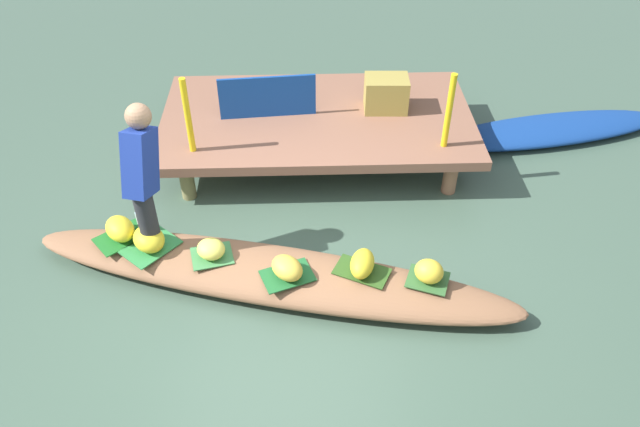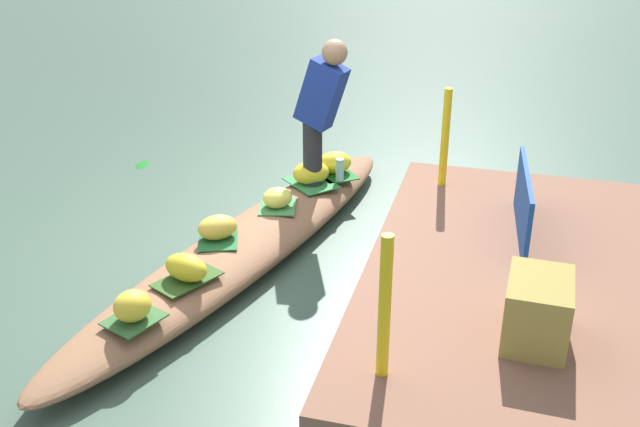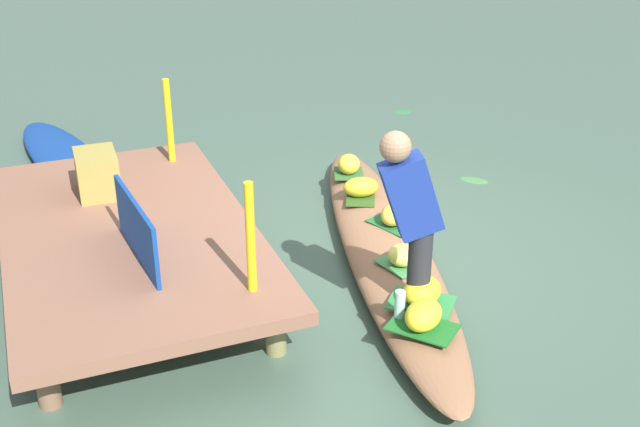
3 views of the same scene
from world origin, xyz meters
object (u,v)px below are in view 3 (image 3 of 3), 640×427
vendor_boat (386,249)px  banana_bunch_0 (422,291)px  banana_bunch_5 (361,187)px  produce_crate (97,173)px  banana_bunch_2 (394,214)px  banana_bunch_3 (423,315)px  moored_boat (67,160)px  vendor_person (411,210)px  water_bottle (400,305)px  market_banner (137,229)px  banana_bunch_4 (403,255)px  banana_bunch_1 (349,164)px

vendor_boat → banana_bunch_0: bearing=-178.6°
banana_bunch_5 → produce_crate: 2.22m
banana_bunch_2 → banana_bunch_3: banana_bunch_3 is taller
moored_boat → vendor_person: 4.47m
vendor_person → produce_crate: (2.12, 1.72, -0.31)m
banana_bunch_0 → banana_bunch_5: banana_bunch_0 is taller
banana_bunch_0 → banana_bunch_5: (1.74, -0.34, -0.00)m
water_bottle → market_banner: bearing=54.8°
banana_bunch_4 → vendor_person: 0.82m
banana_bunch_1 → water_bottle: size_ratio=1.13×
vendor_boat → market_banner: size_ratio=4.26×
banana_bunch_3 → vendor_person: 0.68m
banana_bunch_4 → banana_bunch_5: size_ratio=0.77×
moored_boat → water_bottle: size_ratio=13.46×
banana_bunch_2 → vendor_person: bearing=157.1°
banana_bunch_0 → banana_bunch_4: size_ratio=1.31×
banana_bunch_2 → water_bottle: 1.38m
vendor_boat → banana_bunch_4: 0.52m
vendor_person → moored_boat: bearing=24.8°
banana_bunch_4 → moored_boat: bearing=30.5°
vendor_boat → produce_crate: 2.41m
vendor_person → produce_crate: bearing=39.0°
banana_bunch_1 → market_banner: (-1.31, 2.16, 0.34)m
market_banner → moored_boat: bearing=-0.6°
vendor_boat → banana_bunch_5: banana_bunch_5 is taller
banana_bunch_3 → water_bottle: (0.16, 0.09, 0.00)m
moored_boat → banana_bunch_1: bearing=-136.8°
vendor_boat → vendor_person: 1.30m
banana_bunch_0 → banana_bunch_2: bearing=-17.9°
banana_bunch_1 → banana_bunch_4: size_ratio=0.96×
banana_bunch_0 → banana_bunch_5: size_ratio=1.01×
banana_bunch_4 → market_banner: 1.91m
banana_bunch_0 → produce_crate: 2.84m
banana_bunch_1 → banana_bunch_0: bearing=168.6°
banana_bunch_2 → banana_bunch_4: size_ratio=1.20×
vendor_boat → produce_crate: produce_crate is taller
vendor_boat → banana_bunch_0: size_ratio=13.34×
banana_bunch_3 → vendor_person: bearing=-7.0°
moored_boat → banana_bunch_5: 3.23m
moored_boat → produce_crate: size_ratio=6.17×
banana_bunch_3 → water_bottle: bearing=28.7°
banana_bunch_3 → banana_bunch_5: bearing=-13.4°
banana_bunch_2 → banana_bunch_4: banana_bunch_2 is taller
vendor_boat → market_banner: bearing=105.6°
banana_bunch_1 → produce_crate: size_ratio=0.52×
water_bottle → produce_crate: size_ratio=0.46×
banana_bunch_3 → banana_bunch_5: 2.06m
vendor_boat → banana_bunch_4: banana_bunch_4 is taller
banana_bunch_1 → produce_crate: bearing=92.3°
banana_bunch_2 → market_banner: 2.12m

